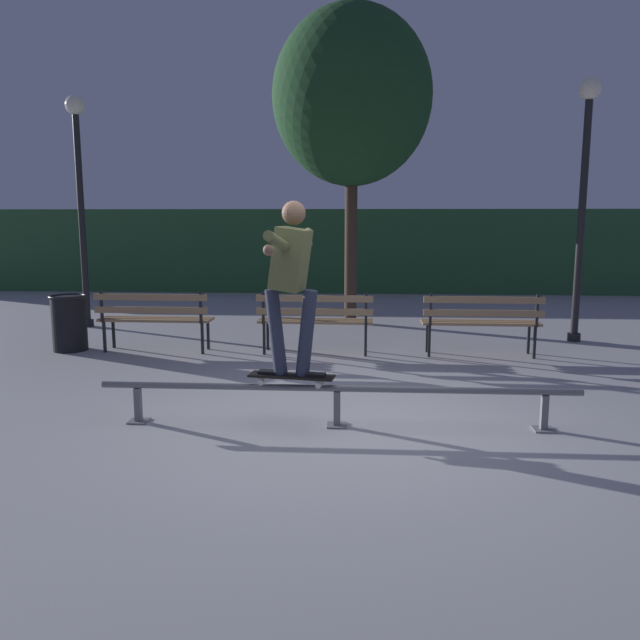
# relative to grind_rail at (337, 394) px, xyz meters

# --- Properties ---
(ground_plane) EXTENTS (90.00, 90.00, 0.00)m
(ground_plane) POSITION_rel_grind_rail_xyz_m (0.00, 0.02, -0.30)
(ground_plane) COLOR #99999E
(hedge_backdrop) EXTENTS (24.00, 1.20, 2.11)m
(hedge_backdrop) POSITION_rel_grind_rail_xyz_m (0.00, 10.85, 0.75)
(hedge_backdrop) COLOR #2D5B33
(hedge_backdrop) RESTS_ON ground
(grind_rail) EXTENTS (4.36, 0.18, 0.38)m
(grind_rail) POSITION_rel_grind_rail_xyz_m (0.00, 0.00, 0.00)
(grind_rail) COLOR slate
(grind_rail) RESTS_ON ground
(skateboard) EXTENTS (0.80, 0.31, 0.09)m
(skateboard) POSITION_rel_grind_rail_xyz_m (-0.41, -0.00, 0.16)
(skateboard) COLOR black
(skateboard) RESTS_ON grind_rail
(skateboarder) EXTENTS (0.63, 1.40, 1.56)m
(skateboarder) POSITION_rel_grind_rail_xyz_m (-0.41, -0.00, 1.09)
(skateboarder) COLOR black
(skateboarder) RESTS_ON skateboard
(park_bench_leftmost) EXTENTS (1.60, 0.43, 0.88)m
(park_bench_leftmost) POSITION_rel_grind_rail_xyz_m (-2.70, 3.05, 0.24)
(park_bench_leftmost) COLOR black
(park_bench_leftmost) RESTS_ON ground
(park_bench_left_center) EXTENTS (1.60, 0.43, 0.88)m
(park_bench_left_center) POSITION_rel_grind_rail_xyz_m (-0.42, 3.05, 0.24)
(park_bench_left_center) COLOR black
(park_bench_left_center) RESTS_ON ground
(park_bench_right_center) EXTENTS (1.60, 0.43, 0.88)m
(park_bench_right_center) POSITION_rel_grind_rail_xyz_m (1.85, 3.05, 0.24)
(park_bench_right_center) COLOR black
(park_bench_right_center) RESTS_ON ground
(tree_behind_benches) EXTENTS (2.76, 2.76, 5.47)m
(tree_behind_benches) POSITION_rel_grind_rail_xyz_m (0.02, 5.78, 3.64)
(tree_behind_benches) COLOR #3D2D23
(tree_behind_benches) RESTS_ON ground
(lamp_post_left) EXTENTS (0.32, 0.32, 3.90)m
(lamp_post_left) POSITION_rel_grind_rail_xyz_m (-4.58, 5.08, 2.18)
(lamp_post_left) COLOR black
(lamp_post_left) RESTS_ON ground
(lamp_post_right) EXTENTS (0.32, 0.32, 3.90)m
(lamp_post_right) POSITION_rel_grind_rail_xyz_m (3.51, 4.28, 2.18)
(lamp_post_right) COLOR black
(lamp_post_right) RESTS_ON ground
(trash_can) EXTENTS (0.52, 0.52, 0.80)m
(trash_can) POSITION_rel_grind_rail_xyz_m (-3.95, 3.09, 0.11)
(trash_can) COLOR black
(trash_can) RESTS_ON ground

